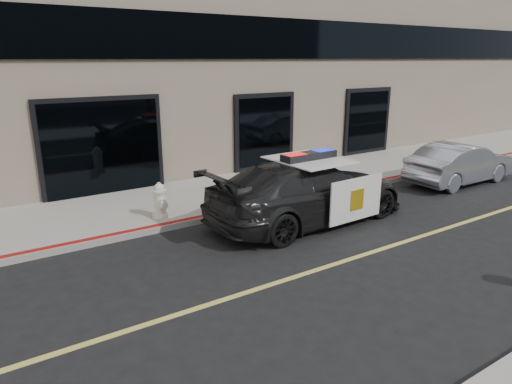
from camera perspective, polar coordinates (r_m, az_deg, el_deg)
ground at (r=8.33m, az=2.46°, el=-11.33°), size 120.00×120.00×0.00m
sidewalk_n at (r=12.61m, az=-11.60°, el=-1.49°), size 60.00×3.50×0.15m
police_car at (r=11.17m, az=6.52°, el=0.18°), size 2.62×5.43×1.73m
silver_sedan at (r=15.95m, az=24.18°, el=3.29°), size 1.42×3.98×1.31m
fire_hydrant at (r=11.26m, az=-11.91°, el=-1.12°), size 0.39×0.55×0.87m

